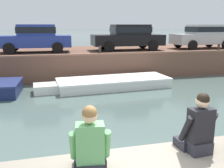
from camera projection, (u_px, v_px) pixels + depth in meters
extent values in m
plane|color=#4C605B|center=(94.00, 110.00, 8.60)|extent=(400.00, 400.00, 0.00)
cube|color=brown|center=(73.00, 61.00, 15.56)|extent=(60.00, 6.00, 1.37)
cube|color=brown|center=(78.00, 55.00, 12.68)|extent=(60.00, 0.24, 0.08)
cube|color=white|center=(114.00, 84.00, 11.75)|extent=(5.28, 2.13, 0.37)
cube|color=white|center=(46.00, 88.00, 10.84)|extent=(1.10, 1.05, 0.37)
cube|color=white|center=(114.00, 79.00, 11.70)|extent=(5.35, 2.19, 0.08)
cube|color=brown|center=(121.00, 80.00, 11.84)|extent=(0.35, 1.62, 0.06)
cube|color=#233893|center=(34.00, 41.00, 13.99)|extent=(4.03, 1.73, 0.64)
cube|color=#233893|center=(37.00, 30.00, 13.88)|extent=(2.02, 1.50, 0.60)
cube|color=black|center=(37.00, 30.00, 13.88)|extent=(2.10, 1.53, 0.33)
cylinder|color=black|center=(9.00, 49.00, 12.99)|extent=(0.60, 0.19, 0.60)
cylinder|color=black|center=(14.00, 46.00, 14.61)|extent=(0.60, 0.19, 0.60)
cylinder|color=black|center=(58.00, 48.00, 13.52)|extent=(0.60, 0.19, 0.60)
cylinder|color=black|center=(57.00, 45.00, 15.14)|extent=(0.60, 0.19, 0.60)
cube|color=black|center=(127.00, 40.00, 15.26)|extent=(4.31, 1.76, 0.64)
cube|color=black|center=(130.00, 30.00, 15.15)|extent=(2.16, 1.54, 0.60)
cube|color=black|center=(130.00, 30.00, 15.15)|extent=(2.24, 1.58, 0.33)
cylinder|color=black|center=(109.00, 47.00, 14.18)|extent=(0.60, 0.18, 0.60)
cylinder|color=black|center=(103.00, 45.00, 15.87)|extent=(0.60, 0.18, 0.60)
cylinder|color=black|center=(153.00, 46.00, 14.79)|extent=(0.60, 0.18, 0.60)
cylinder|color=black|center=(143.00, 44.00, 16.48)|extent=(0.60, 0.18, 0.60)
cube|color=#B7BABC|center=(202.00, 39.00, 16.45)|extent=(4.04, 1.81, 0.64)
cube|color=#B7BABC|center=(205.00, 29.00, 16.35)|extent=(2.04, 1.54, 0.60)
cube|color=black|center=(205.00, 29.00, 16.35)|extent=(2.12, 1.58, 0.33)
cylinder|color=black|center=(193.00, 45.00, 15.40)|extent=(0.61, 0.20, 0.60)
cylinder|color=black|center=(178.00, 43.00, 17.00)|extent=(0.61, 0.20, 0.60)
cylinder|color=black|center=(209.00, 43.00, 17.65)|extent=(0.61, 0.20, 0.60)
cylinder|color=#2D2B28|center=(100.00, 51.00, 13.04)|extent=(0.14, 0.14, 0.35)
sphere|color=#2D2B28|center=(100.00, 47.00, 12.99)|extent=(0.15, 0.15, 0.15)
cylinder|color=#2D2B28|center=(219.00, 48.00, 14.69)|extent=(0.14, 0.14, 0.35)
sphere|color=#2D2B28|center=(219.00, 45.00, 14.65)|extent=(0.15, 0.15, 0.15)
cube|color=#282833|center=(91.00, 168.00, 3.27)|extent=(0.37, 0.32, 0.20)
cube|color=#282833|center=(90.00, 161.00, 3.49)|extent=(0.48, 0.37, 0.14)
cube|color=#66B26B|center=(90.00, 143.00, 3.19)|extent=(0.38, 0.26, 0.52)
cylinder|color=#66B26B|center=(107.00, 144.00, 3.27)|extent=(0.13, 0.29, 0.47)
cylinder|color=#66B26B|center=(73.00, 146.00, 3.22)|extent=(0.13, 0.29, 0.47)
sphere|color=beige|center=(90.00, 116.00, 3.10)|extent=(0.20, 0.20, 0.20)
sphere|color=olive|center=(90.00, 113.00, 3.09)|extent=(0.19, 0.19, 0.19)
cube|color=#282833|center=(199.00, 147.00, 3.85)|extent=(0.36, 0.31, 0.20)
cube|color=#282833|center=(190.00, 142.00, 4.06)|extent=(0.46, 0.35, 0.14)
cube|color=black|center=(200.00, 125.00, 3.77)|extent=(0.38, 0.25, 0.52)
cylinder|color=black|center=(210.00, 125.00, 3.90)|extent=(0.11, 0.29, 0.47)
cylinder|color=black|center=(186.00, 129.00, 3.76)|extent=(0.11, 0.29, 0.47)
sphere|color=beige|center=(202.00, 101.00, 3.69)|extent=(0.20, 0.20, 0.20)
sphere|color=black|center=(203.00, 99.00, 3.67)|extent=(0.19, 0.19, 0.19)
cylinder|color=#CCC64C|center=(210.00, 145.00, 3.91)|extent=(0.06, 0.06, 0.18)
cylinder|color=white|center=(210.00, 139.00, 3.89)|extent=(0.04, 0.04, 0.02)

